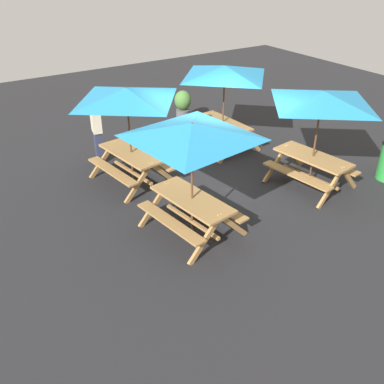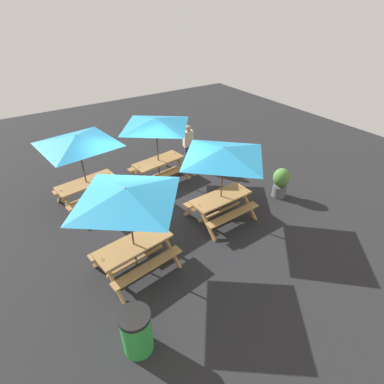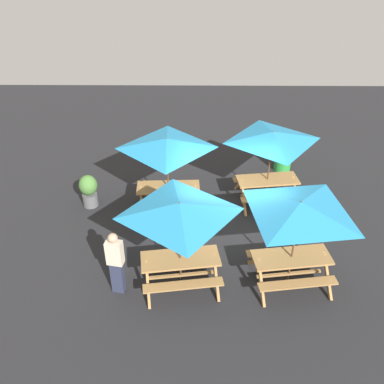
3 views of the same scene
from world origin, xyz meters
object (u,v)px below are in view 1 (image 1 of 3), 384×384
picnic_table_2 (127,102)px  person_standing (97,130)px  picnic_table_0 (192,139)px  potted_plant_0 (183,105)px  picnic_table_1 (225,77)px  picnic_table_3 (321,105)px

picnic_table_2 → person_standing: 1.82m
picnic_table_0 → person_standing: size_ratio=1.68×
potted_plant_0 → person_standing: person_standing is taller
picnic_table_1 → potted_plant_0: size_ratio=2.30×
picnic_table_2 → person_standing: (1.42, 0.27, -1.10)m
picnic_table_1 → potted_plant_0: (2.35, -0.14, -1.44)m
picnic_table_2 → person_standing: bearing=2.4°
picnic_table_0 → picnic_table_3: size_ratio=1.20×
picnic_table_1 → person_standing: picnic_table_1 is taller
picnic_table_3 → potted_plant_0: (5.26, 0.30, -1.44)m
picnic_table_0 → picnic_table_3: bearing=-96.5°
picnic_table_2 → potted_plant_0: (2.79, -3.15, -1.44)m
person_standing → picnic_table_3: bearing=-125.1°
picnic_table_0 → picnic_table_2: (2.56, 0.07, 0.00)m
picnic_table_1 → picnic_table_3: (-2.92, -0.45, 0.00)m
picnic_table_2 → picnic_table_3: same height
picnic_table_0 → potted_plant_0: bearing=-37.8°
picnic_table_0 → picnic_table_2: bearing=-6.4°
potted_plant_0 → picnic_table_3: bearing=-176.7°
picnic_table_0 → person_standing: (3.98, 0.34, -1.10)m
picnic_table_0 → picnic_table_1: same height
picnic_table_2 → potted_plant_0: bearing=-56.7°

